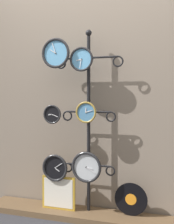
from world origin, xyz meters
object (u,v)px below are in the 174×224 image
at_px(clock_bottom_center, 86,167).
at_px(vinyl_record, 131,199).
at_px(display_stand, 89,150).
at_px(clock_middle_left, 52,114).
at_px(clock_middle_center, 86,112).
at_px(clock_bottom_left, 55,168).
at_px(clock_top_left, 56,53).
at_px(clock_top_center, 82,59).
at_px(picture_frame, 59,193).

relative_size(clock_bottom_center, vinyl_record, 0.95).
xyz_separation_m(display_stand, vinyl_record, (0.44, -0.01, -0.46)).
height_order(clock_middle_left, clock_middle_center, clock_middle_center).
relative_size(clock_middle_center, clock_bottom_left, 0.77).
xyz_separation_m(clock_top_left, clock_bottom_left, (-0.02, 0.02, -1.17)).
bearing_deg(clock_top_center, vinyl_record, 8.06).
bearing_deg(clock_top_center, display_stand, 57.71).
bearing_deg(display_stand, clock_top_left, -159.01).
bearing_deg(clock_top_left, vinyl_record, 8.43).
bearing_deg(display_stand, clock_middle_left, -164.23).
relative_size(vinyl_record, picture_frame, 0.89).
xyz_separation_m(clock_top_left, clock_bottom_center, (0.33, 0.00, -1.14)).
xyz_separation_m(clock_top_left, clock_middle_center, (0.31, 0.04, -0.60)).
height_order(clock_top_center, picture_frame, clock_top_center).
xyz_separation_m(display_stand, picture_frame, (-0.30, -0.08, -0.45)).
distance_m(clock_middle_left, clock_bottom_center, 0.64).
height_order(display_stand, clock_top_center, display_stand).
xyz_separation_m(clock_middle_center, picture_frame, (-0.30, 0.00, -0.84)).
relative_size(clock_top_left, vinyl_record, 0.94).
bearing_deg(clock_top_left, display_stand, 20.99).
xyz_separation_m(display_stand, clock_middle_center, (-0.00, -0.08, 0.39)).
height_order(clock_bottom_left, picture_frame, clock_bottom_left).
xyz_separation_m(clock_top_left, vinyl_record, (0.75, 0.11, -1.45)).
height_order(clock_top_left, vinyl_record, clock_top_left).
relative_size(clock_middle_left, vinyl_record, 0.60).
distance_m(clock_top_center, clock_bottom_left, 1.14).
xyz_separation_m(clock_top_left, clock_top_center, (0.26, 0.04, -0.07)).
distance_m(display_stand, vinyl_record, 0.64).
bearing_deg(clock_bottom_center, clock_top_left, -179.66).
relative_size(display_stand, clock_bottom_center, 6.12).
xyz_separation_m(clock_middle_center, vinyl_record, (0.45, 0.07, -0.85)).
distance_m(display_stand, clock_top_center, 0.93).
bearing_deg(vinyl_record, clock_top_center, -171.94).
distance_m(clock_top_left, clock_middle_center, 0.67).
bearing_deg(clock_bottom_center, clock_top_center, 148.92).
bearing_deg(clock_bottom_left, picture_frame, 39.49).
distance_m(clock_top_center, vinyl_record, 1.47).
bearing_deg(clock_bottom_left, clock_top_left, -39.09).
bearing_deg(clock_middle_center, clock_top_left, -172.35).
xyz_separation_m(display_stand, clock_top_left, (-0.31, -0.12, 0.99)).
bearing_deg(clock_top_left, clock_middle_center, 7.65).
height_order(display_stand, clock_bottom_left, display_stand).
distance_m(clock_top_center, clock_bottom_center, 1.07).
distance_m(clock_middle_center, clock_bottom_left, 0.67).
bearing_deg(clock_top_center, clock_middle_center, -1.05).
relative_size(clock_bottom_left, vinyl_record, 0.86).
height_order(clock_middle_center, vinyl_record, clock_middle_center).
xyz_separation_m(clock_middle_left, picture_frame, (0.05, 0.03, -0.82)).
bearing_deg(clock_middle_left, picture_frame, 24.64).
xyz_separation_m(clock_top_center, vinyl_record, (0.49, 0.07, -1.38)).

